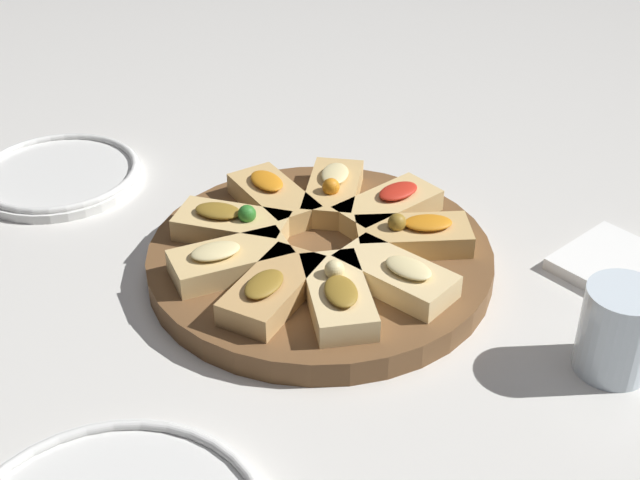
% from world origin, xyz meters
% --- Properties ---
extents(ground_plane, '(3.00, 3.00, 0.00)m').
position_xyz_m(ground_plane, '(0.00, 0.00, 0.00)').
color(ground_plane, silver).
extents(serving_board, '(0.33, 0.33, 0.02)m').
position_xyz_m(serving_board, '(0.00, 0.00, 0.01)').
color(serving_board, brown).
rests_on(serving_board, ground_plane).
extents(focaccia_slice_0, '(0.08, 0.12, 0.04)m').
position_xyz_m(focaccia_slice_0, '(-0.02, -0.09, 0.04)').
color(focaccia_slice_0, tan).
rests_on(focaccia_slice_0, serving_board).
extents(focaccia_slice_1, '(0.08, 0.12, 0.03)m').
position_xyz_m(focaccia_slice_1, '(0.03, -0.08, 0.04)').
color(focaccia_slice_1, '#DBB775').
rests_on(focaccia_slice_1, serving_board).
extents(focaccia_slice_2, '(0.12, 0.10, 0.04)m').
position_xyz_m(focaccia_slice_2, '(0.08, -0.04, 0.04)').
color(focaccia_slice_2, tan).
rests_on(focaccia_slice_2, serving_board).
extents(focaccia_slice_3, '(0.12, 0.07, 0.03)m').
position_xyz_m(focaccia_slice_3, '(0.09, 0.02, 0.04)').
color(focaccia_slice_3, tan).
rests_on(focaccia_slice_3, serving_board).
extents(focaccia_slice_4, '(0.10, 0.12, 0.04)m').
position_xyz_m(focaccia_slice_4, '(0.05, 0.07, 0.04)').
color(focaccia_slice_4, '#DBB775').
rests_on(focaccia_slice_4, serving_board).
extents(focaccia_slice_5, '(0.06, 0.11, 0.03)m').
position_xyz_m(focaccia_slice_5, '(-0.01, 0.09, 0.04)').
color(focaccia_slice_5, '#DBB775').
rests_on(focaccia_slice_5, serving_board).
extents(focaccia_slice_6, '(0.11, 0.11, 0.03)m').
position_xyz_m(focaccia_slice_6, '(-0.06, 0.07, 0.04)').
color(focaccia_slice_6, tan).
rests_on(focaccia_slice_6, serving_board).
extents(focaccia_slice_7, '(0.11, 0.07, 0.04)m').
position_xyz_m(focaccia_slice_7, '(-0.09, 0.02, 0.04)').
color(focaccia_slice_7, '#E5C689').
rests_on(focaccia_slice_7, serving_board).
extents(focaccia_slice_8, '(0.12, 0.10, 0.03)m').
position_xyz_m(focaccia_slice_8, '(-0.08, -0.04, 0.04)').
color(focaccia_slice_8, '#E5C689').
rests_on(focaccia_slice_8, serving_board).
extents(plate_right, '(0.19, 0.19, 0.02)m').
position_xyz_m(plate_right, '(0.26, 0.22, 0.01)').
color(plate_right, white).
rests_on(plate_right, ground_plane).
extents(water_glass, '(0.06, 0.06, 0.08)m').
position_xyz_m(water_glass, '(-0.21, -0.18, 0.04)').
color(water_glass, silver).
rests_on(water_glass, ground_plane).
extents(napkin_stack, '(0.15, 0.14, 0.01)m').
position_xyz_m(napkin_stack, '(-0.11, -0.27, 0.01)').
color(napkin_stack, white).
rests_on(napkin_stack, ground_plane).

